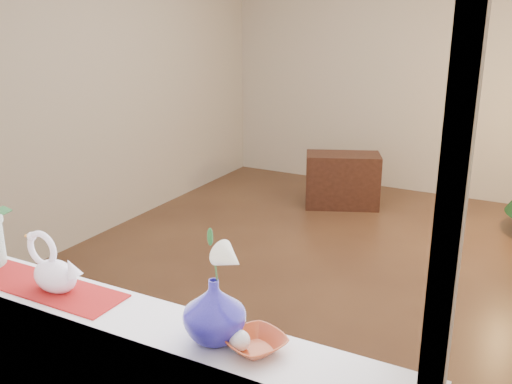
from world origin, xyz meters
TOP-DOWN VIEW (x-y plane):
  - ground at (0.00, 0.00)m, footprint 5.00×5.00m
  - wall_back at (0.00, 2.50)m, footprint 4.50×0.10m
  - wall_front at (0.00, -2.50)m, footprint 4.50×0.10m
  - wall_left at (-2.25, 0.00)m, footprint 0.10×5.00m
  - windowsill at (0.00, -2.37)m, footprint 2.20×0.26m
  - window_frame at (0.00, -2.47)m, footprint 2.22×0.06m
  - runner at (-0.38, -2.37)m, footprint 0.70×0.20m
  - swan at (-0.31, -2.37)m, footprint 0.27×0.17m
  - blue_vase at (0.39, -2.37)m, footprint 0.30×0.30m
  - lily at (0.39, -2.37)m, footprint 0.13×0.08m
  - paperweight at (0.49, -2.39)m, footprint 0.08×0.08m
  - amber_dish at (0.54, -2.36)m, footprint 0.20×0.20m
  - side_table at (-0.59, 1.61)m, footprint 0.82×0.63m

SIDE VIEW (x-z plane):
  - ground at x=0.00m, z-range 0.00..0.00m
  - side_table at x=-0.59m, z-range 0.00..0.55m
  - windowsill at x=0.00m, z-range 0.88..0.92m
  - runner at x=-0.38m, z-range 0.92..0.93m
  - amber_dish at x=0.54m, z-range 0.92..0.96m
  - paperweight at x=0.49m, z-range 0.92..0.99m
  - swan at x=-0.31m, z-range 0.92..1.14m
  - blue_vase at x=0.39m, z-range 0.92..1.16m
  - lily at x=0.39m, z-range 1.16..1.34m
  - wall_back at x=0.00m, z-range 0.00..2.70m
  - wall_front at x=0.00m, z-range 0.00..2.70m
  - wall_left at x=-2.25m, z-range 0.00..2.70m
  - window_frame at x=0.00m, z-range 0.90..2.50m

